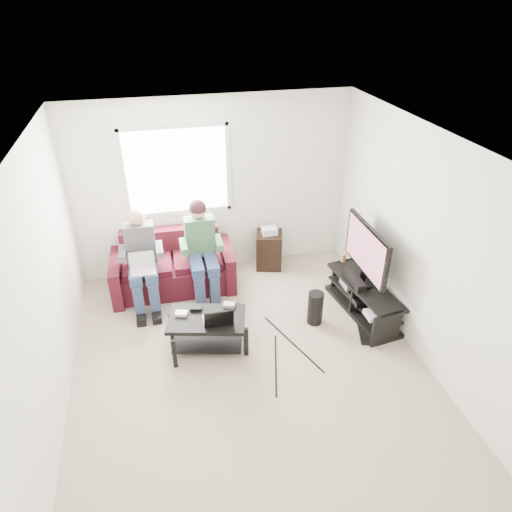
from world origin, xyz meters
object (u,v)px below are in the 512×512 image
object	(u,v)px
coffee_table	(207,325)
sofa	(173,268)
tv_stand	(363,300)
end_table	(269,249)
subwoofer	(315,308)
tv	(366,251)

from	to	relation	value
coffee_table	sofa	bearing A→B (deg)	101.32
coffee_table	tv_stand	bearing A→B (deg)	5.21
tv_stand	end_table	bearing A→B (deg)	122.69
tv_stand	subwoofer	size ratio (longest dim) A/B	3.04
tv_stand	subwoofer	world-z (taller)	subwoofer
coffee_table	tv_stand	world-z (taller)	coffee_table
end_table	tv_stand	bearing A→B (deg)	-57.31
sofa	coffee_table	xyz separation A→B (m)	(0.28, -1.42, 0.03)
coffee_table	tv	distance (m)	2.21
sofa	tv_stand	size ratio (longest dim) A/B	1.26
tv_stand	tv	xyz separation A→B (m)	(-0.00, 0.10, 0.70)
sofa	subwoofer	world-z (taller)	sofa
sofa	tv_stand	xyz separation A→B (m)	(2.40, -1.23, -0.11)
tv	subwoofer	xyz separation A→B (m)	(-0.69, -0.15, -0.67)
coffee_table	end_table	bearing A→B (deg)	53.55
end_table	tv	bearing A→B (deg)	-55.48
subwoofer	tv	bearing A→B (deg)	12.04
sofa	tv	distance (m)	2.72
sofa	tv_stand	world-z (taller)	sofa
tv_stand	tv	bearing A→B (deg)	91.47
coffee_table	end_table	xyz separation A→B (m)	(1.20, 1.63, -0.03)
sofa	subwoofer	distance (m)	2.14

